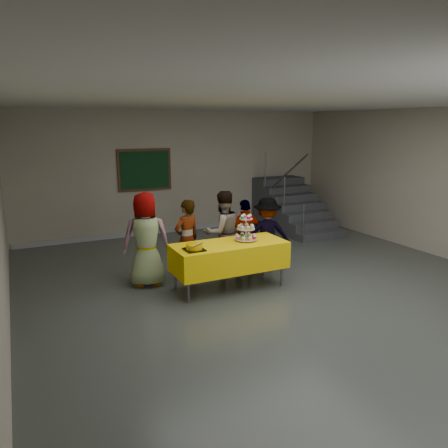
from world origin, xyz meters
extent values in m
plane|color=#4C514C|center=(0.00, 0.00, 0.00)|extent=(10.00, 10.00, 0.00)
cube|color=#A99F88|center=(0.00, 5.00, 1.50)|extent=(8.00, 0.04, 3.00)
cube|color=silver|center=(0.00, 0.00, 3.00)|extent=(8.00, 10.00, 0.04)
cube|color=#999999|center=(0.00, 4.98, 0.06)|extent=(7.90, 0.03, 0.12)
cylinder|color=#595960|center=(-1.54, 0.60, 0.36)|extent=(0.04, 0.04, 0.73)
cylinder|color=#595960|center=(0.14, 0.60, 0.36)|extent=(0.04, 0.04, 0.73)
cylinder|color=#595960|center=(-1.54, 1.18, 0.36)|extent=(0.04, 0.04, 0.73)
cylinder|color=#595960|center=(0.14, 1.18, 0.36)|extent=(0.04, 0.04, 0.73)
cube|color=#595960|center=(-0.70, 0.89, 0.74)|extent=(1.80, 0.70, 0.02)
cube|color=yellow|center=(-0.70, 0.89, 0.55)|extent=(1.88, 0.78, 0.44)
cylinder|color=silver|center=(-0.37, 0.92, 0.78)|extent=(0.18, 0.18, 0.01)
cylinder|color=silver|center=(-0.37, 0.92, 0.98)|extent=(0.02, 0.02, 0.42)
cylinder|color=silver|center=(-0.37, 0.92, 0.80)|extent=(0.38, 0.38, 0.01)
cylinder|color=silver|center=(-0.37, 0.92, 0.97)|extent=(0.30, 0.30, 0.01)
cylinder|color=silver|center=(-0.37, 0.92, 1.14)|extent=(0.22, 0.22, 0.01)
cube|color=black|center=(-1.37, 0.76, 0.78)|extent=(0.30, 0.30, 0.02)
cylinder|color=#F0B300|center=(-1.37, 0.76, 0.82)|extent=(0.25, 0.25, 0.07)
ellipsoid|color=#F0B300|center=(-1.37, 0.76, 0.86)|extent=(0.25, 0.25, 0.05)
ellipsoid|color=white|center=(-1.32, 0.73, 0.88)|extent=(0.08, 0.08, 0.02)
cube|color=silver|center=(-1.39, 0.63, 0.88)|extent=(0.30, 0.16, 0.04)
imported|color=slate|center=(-1.88, 1.62, 0.80)|extent=(0.88, 0.68, 1.59)
imported|color=slate|center=(-1.14, 1.66, 0.70)|extent=(0.59, 0.47, 1.41)
imported|color=slate|center=(-0.46, 1.64, 0.76)|extent=(0.76, 0.60, 1.51)
imported|color=slate|center=(-0.03, 1.54, 0.67)|extent=(0.82, 0.42, 1.34)
imported|color=slate|center=(0.35, 1.43, 0.68)|extent=(1.01, 0.81, 1.36)
cube|color=#424447|center=(2.70, 2.75, 0.09)|extent=(1.30, 0.30, 0.18)
cube|color=#424447|center=(2.70, 3.05, 0.18)|extent=(1.30, 0.30, 0.36)
cube|color=#424447|center=(2.70, 3.35, 0.27)|extent=(1.30, 0.30, 0.54)
cube|color=#424447|center=(2.70, 3.65, 0.36)|extent=(1.30, 0.30, 0.72)
cube|color=#424447|center=(2.70, 3.95, 0.45)|extent=(1.30, 0.30, 0.90)
cube|color=#424447|center=(2.70, 4.25, 0.54)|extent=(1.30, 0.30, 1.08)
cube|color=#424447|center=(2.70, 4.55, 0.63)|extent=(1.30, 0.30, 1.26)
cube|color=#424447|center=(2.70, 4.85, 0.63)|extent=(1.30, 0.30, 1.26)
cylinder|color=#595960|center=(2.10, 2.70, 0.45)|extent=(0.04, 0.04, 0.90)
cylinder|color=#595960|center=(2.10, 3.50, 0.99)|extent=(0.04, 0.04, 0.90)
cylinder|color=#595960|center=(2.10, 4.40, 1.53)|extent=(0.04, 0.04, 0.90)
cylinder|color=#595960|center=(2.10, 3.55, 1.44)|extent=(0.04, 1.85, 1.20)
cube|color=#472B16|center=(-0.92, 4.97, 1.60)|extent=(1.30, 0.04, 1.00)
cube|color=#11381A|center=(-0.92, 4.94, 1.60)|extent=(1.18, 0.02, 0.88)
camera|label=1|loc=(-3.78, -5.24, 2.66)|focal=35.00mm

